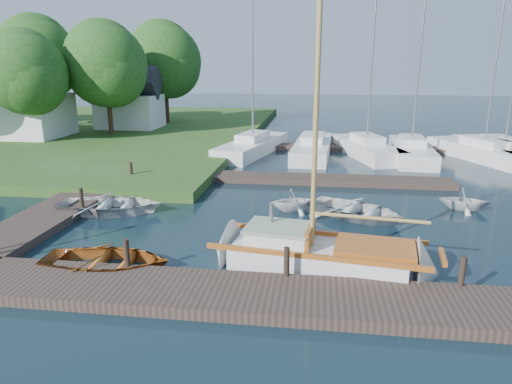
# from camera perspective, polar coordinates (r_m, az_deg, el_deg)

# --- Properties ---
(ground) EXTENTS (160.00, 160.00, 0.00)m
(ground) POSITION_cam_1_polar(r_m,az_deg,el_deg) (17.42, 0.00, -3.80)
(ground) COLOR black
(ground) RESTS_ON ground
(near_dock) EXTENTS (18.00, 2.20, 0.30)m
(near_dock) POSITION_cam_1_polar(r_m,az_deg,el_deg) (11.93, -3.92, -12.63)
(near_dock) COLOR #322621
(near_dock) RESTS_ON ground
(left_dock) EXTENTS (2.20, 18.00, 0.30)m
(left_dock) POSITION_cam_1_polar(r_m,az_deg,el_deg) (21.68, -20.70, -0.51)
(left_dock) COLOR #322621
(left_dock) RESTS_ON ground
(far_dock) EXTENTS (14.00, 1.60, 0.30)m
(far_dock) POSITION_cam_1_polar(r_m,az_deg,el_deg) (23.48, 6.96, 1.58)
(far_dock) COLOR #322621
(far_dock) RESTS_ON ground
(pontoon) EXTENTS (30.00, 1.60, 0.30)m
(pontoon) POSITION_cam_1_polar(r_m,az_deg,el_deg) (33.70, 21.01, 4.92)
(pontoon) COLOR #322621
(pontoon) RESTS_ON ground
(mooring_post_1) EXTENTS (0.16, 0.16, 0.80)m
(mooring_post_1) POSITION_cam_1_polar(r_m,az_deg,el_deg) (13.42, -15.86, -7.30)
(mooring_post_1) COLOR black
(mooring_post_1) RESTS_ON near_dock
(mooring_post_2) EXTENTS (0.16, 0.16, 0.80)m
(mooring_post_2) POSITION_cam_1_polar(r_m,az_deg,el_deg) (12.40, 3.85, -8.66)
(mooring_post_2) COLOR black
(mooring_post_2) RESTS_ON near_dock
(mooring_post_3) EXTENTS (0.16, 0.16, 0.80)m
(mooring_post_3) POSITION_cam_1_polar(r_m,az_deg,el_deg) (12.96, 24.38, -9.00)
(mooring_post_3) COLOR black
(mooring_post_3) RESTS_ON near_dock
(mooring_post_4) EXTENTS (0.16, 0.16, 0.80)m
(mooring_post_4) POSITION_cam_1_polar(r_m,az_deg,el_deg) (19.38, -20.98, -0.69)
(mooring_post_4) COLOR black
(mooring_post_4) RESTS_ON left_dock
(mooring_post_5) EXTENTS (0.16, 0.16, 0.80)m
(mooring_post_5) POSITION_cam_1_polar(r_m,az_deg,el_deg) (23.74, -15.34, 2.65)
(mooring_post_5) COLOR black
(mooring_post_5) RESTS_ON left_dock
(sailboat) EXTENTS (7.35, 2.92, 9.83)m
(sailboat) POSITION_cam_1_polar(r_m,az_deg,el_deg) (13.65, 8.45, -8.08)
(sailboat) COLOR silver
(sailboat) RESTS_ON ground
(dinghy) EXTENTS (3.84, 2.84, 0.77)m
(dinghy) POSITION_cam_1_polar(r_m,az_deg,el_deg) (14.11, -18.25, -7.75)
(dinghy) COLOR #985B1D
(dinghy) RESTS_ON ground
(tender_a) EXTENTS (4.45, 3.40, 0.86)m
(tender_a) POSITION_cam_1_polar(r_m,az_deg,el_deg) (19.32, -17.80, -1.27)
(tender_a) COLOR silver
(tender_a) RESTS_ON ground
(tender_b) EXTENTS (2.44, 2.30, 1.03)m
(tender_b) POSITION_cam_1_polar(r_m,az_deg,el_deg) (18.72, 4.74, -0.82)
(tender_b) COLOR silver
(tender_b) RESTS_ON ground
(tender_c) EXTENTS (4.71, 4.34, 0.80)m
(tender_c) POSITION_cam_1_polar(r_m,az_deg,el_deg) (18.30, 12.42, -1.91)
(tender_c) COLOR silver
(tender_c) RESTS_ON ground
(tender_d) EXTENTS (2.22, 2.01, 1.02)m
(tender_d) POSITION_cam_1_polar(r_m,az_deg,el_deg) (20.64, 24.64, -0.67)
(tender_d) COLOR silver
(tender_d) RESTS_ON ground
(marina_boat_0) EXTENTS (4.18, 9.12, 11.72)m
(marina_boat_0) POSITION_cam_1_polar(r_m,az_deg,el_deg) (31.00, -0.40, 5.90)
(marina_boat_0) COLOR silver
(marina_boat_0) RESTS_ON ground
(marina_boat_1) EXTENTS (2.70, 8.85, 10.18)m
(marina_boat_1) POSITION_cam_1_polar(r_m,az_deg,el_deg) (30.63, 7.09, 5.65)
(marina_boat_1) COLOR silver
(marina_boat_1) RESTS_ON ground
(marina_boat_2) EXTENTS (4.37, 8.26, 12.52)m
(marina_boat_2) POSITION_cam_1_polar(r_m,az_deg,el_deg) (30.95, 13.64, 5.47)
(marina_boat_2) COLOR silver
(marina_boat_2) RESTS_ON ground
(marina_boat_3) EXTENTS (2.76, 8.25, 12.12)m
(marina_boat_3) POSITION_cam_1_polar(r_m,az_deg,el_deg) (30.91, 18.86, 5.05)
(marina_boat_3) COLOR silver
(marina_boat_3) RESTS_ON ground
(marina_boat_4) EXTENTS (5.36, 8.93, 10.20)m
(marina_boat_4) POSITION_cam_1_polar(r_m,az_deg,el_deg) (32.08, 26.60, 4.56)
(marina_boat_4) COLOR silver
(marina_boat_4) RESTS_ON ground
(marina_boat_5) EXTENTS (3.72, 10.07, 9.95)m
(marina_boat_5) POSITION_cam_1_polar(r_m,az_deg,el_deg) (32.79, 28.57, 4.51)
(marina_boat_5) COLOR silver
(marina_boat_5) RESTS_ON ground
(house_a) EXTENTS (6.30, 5.00, 6.29)m
(house_a) POSITION_cam_1_polar(r_m,az_deg,el_deg) (39.28, -27.21, 9.78)
(house_a) COLOR white
(house_a) RESTS_ON shore
(house_c) EXTENTS (5.25, 4.00, 5.28)m
(house_c) POSITION_cam_1_polar(r_m,az_deg,el_deg) (41.69, -15.51, 10.63)
(house_c) COLOR white
(house_c) RESTS_ON shore
(tree_2) EXTENTS (5.83, 5.75, 7.82)m
(tree_2) POSITION_cam_1_polar(r_m,az_deg,el_deg) (36.44, -26.75, 13.14)
(tree_2) COLOR #332114
(tree_2) RESTS_ON shore
(tree_3) EXTENTS (6.41, 6.38, 8.74)m
(tree_3) POSITION_cam_1_polar(r_m,az_deg,el_deg) (37.96, -18.23, 14.88)
(tree_3) COLOR #332114
(tree_3) RESTS_ON shore
(tree_4) EXTENTS (7.01, 7.01, 9.66)m
(tree_4) POSITION_cam_1_polar(r_m,az_deg,el_deg) (45.33, -25.52, 14.87)
(tree_4) COLOR #332114
(tree_4) RESTS_ON shore
(tree_7) EXTENTS (6.83, 6.83, 9.38)m
(tree_7) POSITION_cam_1_polar(r_m,az_deg,el_deg) (44.65, -11.32, 15.83)
(tree_7) COLOR #332114
(tree_7) RESTS_ON shore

